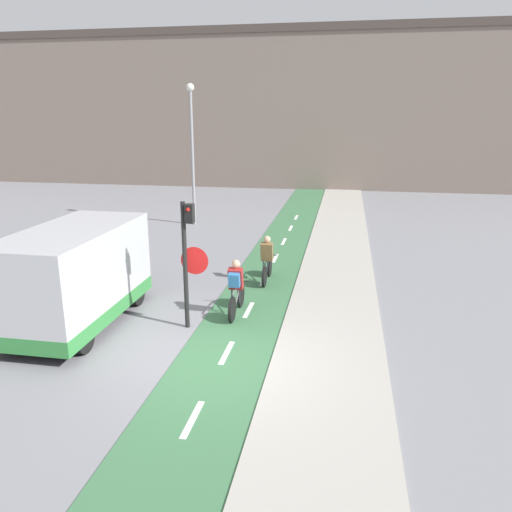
% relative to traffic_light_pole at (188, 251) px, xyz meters
% --- Properties ---
extents(ground_plane, '(120.00, 120.00, 0.00)m').
position_rel_traffic_light_pole_xyz_m(ground_plane, '(1.19, -1.71, -1.92)').
color(ground_plane, gray).
extents(bike_lane, '(2.02, 60.00, 0.02)m').
position_rel_traffic_light_pole_xyz_m(bike_lane, '(1.19, -1.70, -1.91)').
color(bike_lane, '#3D7047').
rests_on(bike_lane, ground_plane).
extents(sidewalk_strip, '(2.40, 60.00, 0.05)m').
position_rel_traffic_light_pole_xyz_m(sidewalk_strip, '(3.40, -1.71, -1.90)').
color(sidewalk_strip, '#A8A399').
rests_on(sidewalk_strip, ground_plane).
extents(building_row_background, '(60.00, 5.20, 10.62)m').
position_rel_traffic_light_pole_xyz_m(building_row_background, '(1.19, 26.19, 3.40)').
color(building_row_background, slate).
rests_on(building_row_background, ground_plane).
extents(traffic_light_pole, '(0.67, 0.26, 3.10)m').
position_rel_traffic_light_pole_xyz_m(traffic_light_pole, '(0.00, 0.00, 0.00)').
color(traffic_light_pole, black).
rests_on(traffic_light_pole, ground_plane).
extents(street_lamp_far, '(0.36, 0.36, 6.33)m').
position_rel_traffic_light_pole_xyz_m(street_lamp_far, '(-3.39, 11.43, 1.98)').
color(street_lamp_far, gray).
rests_on(street_lamp_far, ground_plane).
extents(cyclist_near, '(0.46, 1.71, 1.48)m').
position_rel_traffic_light_pole_xyz_m(cyclist_near, '(0.92, 0.97, -1.21)').
color(cyclist_near, black).
rests_on(cyclist_near, ground_plane).
extents(cyclist_far, '(0.46, 1.66, 1.47)m').
position_rel_traffic_light_pole_xyz_m(cyclist_far, '(1.29, 3.73, -1.26)').
color(cyclist_far, black).
rests_on(cyclist_far, ground_plane).
extents(van, '(2.04, 4.45, 2.41)m').
position_rel_traffic_light_pole_xyz_m(van, '(-2.79, -0.27, -0.73)').
color(van, '#B7B7BC').
rests_on(van, ground_plane).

